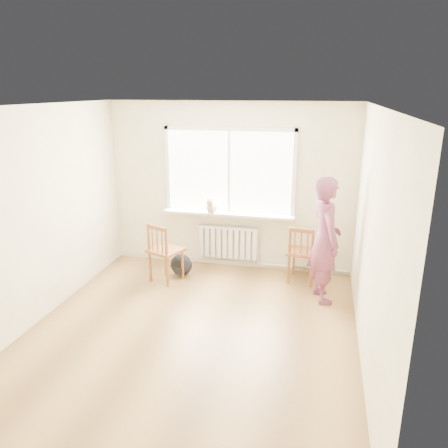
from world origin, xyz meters
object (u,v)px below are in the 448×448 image
Objects in this scene: cat at (212,206)px; chair_right at (302,254)px; backpack at (181,265)px; chair_left at (164,253)px; person at (325,240)px.

chair_right is at bearing -11.12° from cat.
backpack is (-1.89, -0.16, -0.28)m from chair_right.
chair_left is at bearing -132.09° from cat.
backpack is at bearing -136.09° from cat.
person is at bearing -159.33° from chair_left.
cat is 1.06m from backpack.
backpack is (0.19, 0.28, -0.30)m from chair_left.
cat is at bearing 45.40° from backpack.
chair_left is 2.12m from chair_right.
chair_left reaches higher than backpack.
person is 4.03× the size of cat.
chair_right is at bearing -145.99° from chair_left.
cat reaches higher than chair_left.
person is at bearing -8.69° from backpack.
chair_left reaches higher than chair_right.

